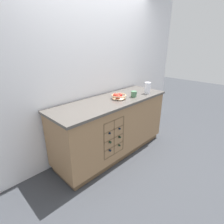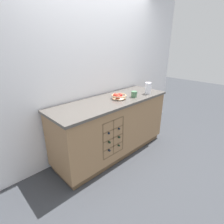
% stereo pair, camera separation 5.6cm
% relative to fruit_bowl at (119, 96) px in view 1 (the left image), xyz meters
% --- Properties ---
extents(ground_plane, '(14.00, 14.00, 0.00)m').
position_rel_fruit_bowl_xyz_m(ground_plane, '(-0.10, 0.04, -0.96)').
color(ground_plane, '#383A3F').
extents(back_wall, '(4.40, 0.06, 2.55)m').
position_rel_fruit_bowl_xyz_m(back_wall, '(-0.10, 0.42, 0.31)').
color(back_wall, white).
rests_on(back_wall, ground_plane).
extents(kitchen_island, '(1.98, 0.67, 0.92)m').
position_rel_fruit_bowl_xyz_m(kitchen_island, '(-0.10, 0.04, -0.50)').
color(kitchen_island, brown).
rests_on(kitchen_island, ground_plane).
extents(fruit_bowl, '(0.23, 0.23, 0.09)m').
position_rel_fruit_bowl_xyz_m(fruit_bowl, '(0.00, 0.00, 0.00)').
color(fruit_bowl, tan).
rests_on(fruit_bowl, kitchen_island).
extents(white_pitcher, '(0.15, 0.10, 0.19)m').
position_rel_fruit_bowl_xyz_m(white_pitcher, '(0.56, -0.14, 0.06)').
color(white_pitcher, white).
rests_on(white_pitcher, kitchen_island).
extents(ceramic_mug, '(0.13, 0.09, 0.09)m').
position_rel_fruit_bowl_xyz_m(ceramic_mug, '(0.25, -0.10, 0.00)').
color(ceramic_mug, '#4C7A56').
rests_on(ceramic_mug, kitchen_island).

